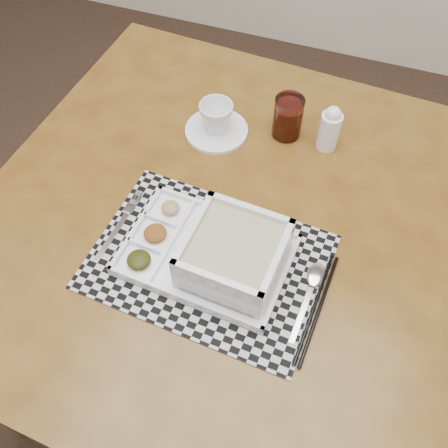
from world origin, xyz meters
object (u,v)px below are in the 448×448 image
(dining_table, at_px, (229,238))
(cup, at_px, (216,117))
(juice_glass, at_px, (288,119))
(creamer_bottle, at_px, (330,128))
(serving_tray, at_px, (225,255))

(dining_table, xyz_separation_m, cup, (-0.11, 0.23, 0.13))
(juice_glass, relative_size, creamer_bottle, 0.89)
(serving_tray, distance_m, juice_glass, 0.39)
(serving_tray, height_order, juice_glass, same)
(cup, bearing_deg, dining_table, -41.44)
(dining_table, xyz_separation_m, serving_tray, (0.03, -0.11, 0.12))
(cup, xyz_separation_m, creamer_bottle, (0.26, 0.04, 0.01))
(cup, xyz_separation_m, juice_glass, (0.16, 0.05, 0.00))
(juice_glass, bearing_deg, cup, -162.63)
(dining_table, bearing_deg, creamer_bottle, 61.57)
(serving_tray, xyz_separation_m, cup, (-0.14, 0.34, 0.01))
(serving_tray, relative_size, creamer_bottle, 2.86)
(dining_table, distance_m, cup, 0.28)
(juice_glass, height_order, creamer_bottle, creamer_bottle)
(juice_glass, bearing_deg, dining_table, -99.64)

